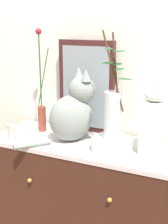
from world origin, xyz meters
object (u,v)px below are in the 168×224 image
sideboard (84,208)px  jar_lidded_porcelain (153,123)px  candle_pillar (12,132)px  bowl_porcelain (112,145)px  mirror_leaning (86,87)px  vase_slim_green (42,107)px  vase_glass_clear (113,112)px  cat_sitting (73,112)px

sideboard → jar_lidded_porcelain: (0.38, 0.01, 0.60)m
candle_pillar → bowl_porcelain: bearing=8.3°
mirror_leaning → vase_slim_green: vase_slim_green is taller
sideboard → vase_glass_clear: vase_glass_clear is taller
bowl_porcelain → vase_glass_clear: size_ratio=0.39×
cat_sitting → vase_glass_clear: size_ratio=0.77×
bowl_porcelain → candle_pillar: size_ratio=2.15×
vase_glass_clear → jar_lidded_porcelain: (0.20, 0.06, -0.05)m
sideboard → vase_slim_green: bearing=168.0°
vase_glass_clear → mirror_leaning: bearing=137.6°
sideboard → candle_pillar: candle_pillar is taller
vase_slim_green → bowl_porcelain: bearing=-12.8°
sideboard → mirror_leaning: bearing=110.5°
cat_sitting → vase_slim_green: (-0.25, 0.06, -0.02)m
cat_sitting → vase_glass_clear: 0.27m
mirror_leaning → candle_pillar: mirror_leaning is taller
vase_slim_green → candle_pillar: 0.24m
vase_slim_green → vase_glass_clear: (0.50, -0.12, 0.06)m
vase_slim_green → jar_lidded_porcelain: vase_slim_green is taller
vase_slim_green → vase_glass_clear: size_ratio=1.12×
mirror_leaning → vase_slim_green: (-0.25, -0.12, -0.12)m
mirror_leaning → candle_pillar: 0.52m
bowl_porcelain → jar_lidded_porcelain: 0.25m
sideboard → candle_pillar: (-0.40, -0.13, 0.48)m
vase_slim_green → bowl_porcelain: 0.53m
sideboard → vase_glass_clear: (0.18, -0.05, 0.65)m
mirror_leaning → vase_slim_green: 0.30m
cat_sitting → candle_pillar: size_ratio=4.20×
bowl_porcelain → candle_pillar: (-0.59, -0.09, 0.01)m
vase_slim_green → jar_lidded_porcelain: (0.70, -0.06, 0.01)m
vase_glass_clear → candle_pillar: size_ratio=5.48×
mirror_leaning → jar_lidded_porcelain: 0.50m
mirror_leaning → jar_lidded_porcelain: bearing=-20.8°
mirror_leaning → jar_lidded_porcelain: size_ratio=1.52×
bowl_porcelain → cat_sitting: bearing=168.4°
sideboard → jar_lidded_porcelain: bearing=1.8°
sideboard → vase_glass_clear: 0.67m
sideboard → bowl_porcelain: (0.18, -0.05, 0.47)m
vase_slim_green → vase_glass_clear: bearing=-13.0°
jar_lidded_porcelain → candle_pillar: 0.81m
cat_sitting → vase_glass_clear: (0.26, -0.05, 0.04)m
vase_glass_clear → bowl_porcelain: bearing=123.7°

